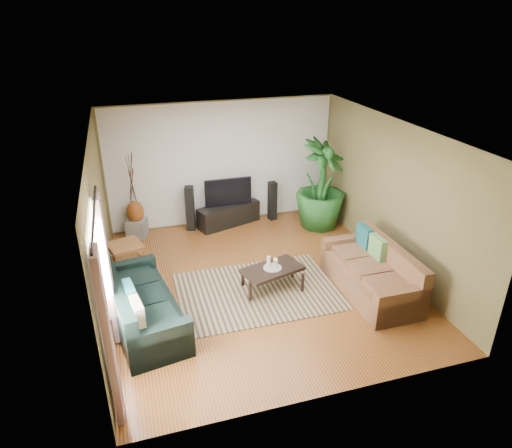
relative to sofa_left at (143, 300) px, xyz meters
name	(u,v)px	position (x,y,z in m)	size (l,w,h in m)	color
floor	(259,282)	(2.02, 0.62, -0.42)	(5.50, 5.50, 0.00)	brown
ceiling	(260,131)	(2.02, 0.62, 2.28)	(5.50, 5.50, 0.00)	white
wall_back	(222,164)	(2.02, 3.37, 0.93)	(5.00, 5.00, 0.00)	brown
wall_front	(332,307)	(2.02, -2.13, 0.93)	(5.00, 5.00, 0.00)	brown
wall_left	(101,232)	(-0.48, 0.62, 0.92)	(5.50, 5.50, 0.00)	brown
wall_right	(393,196)	(4.52, 0.62, 0.92)	(5.50, 5.50, 0.00)	brown
backwall_panel	(222,164)	(2.02, 3.36, 0.93)	(4.90, 4.90, 0.00)	white
window_pane	(101,284)	(-0.46, -0.98, 0.97)	(1.80, 1.80, 0.00)	white
curtain_near	(108,340)	(-0.41, -1.73, 0.72)	(0.08, 0.35, 2.20)	gray
curtain_far	(108,271)	(-0.41, -0.23, 0.72)	(0.08, 0.35, 2.20)	gray
curtain_rod	(94,215)	(-0.41, -0.98, 1.87)	(0.03, 0.03, 1.90)	black
sofa_left	(143,300)	(0.00, 0.00, 0.00)	(2.09, 0.90, 0.85)	black
sofa_right	(371,270)	(3.73, -0.19, 0.00)	(2.00, 0.90, 0.85)	brown
area_rug	(257,291)	(1.91, 0.35, -0.42)	(2.68, 1.90, 0.01)	#9F865E
coffee_table	(272,278)	(2.18, 0.36, -0.22)	(1.00, 0.55, 0.41)	black
candle_tray	(272,268)	(2.18, 0.36, -0.01)	(0.31, 0.31, 0.01)	#9A9B95
candle_tall	(269,262)	(2.12, 0.39, 0.10)	(0.06, 0.06, 0.20)	#F3ECCD
candle_mid	(276,264)	(2.22, 0.32, 0.08)	(0.06, 0.06, 0.16)	beige
candle_short	(275,262)	(2.25, 0.42, 0.06)	(0.06, 0.06, 0.13)	#F2E5CC
tv_stand	(229,215)	(2.08, 3.12, -0.19)	(1.41, 0.42, 0.47)	black
television	(228,192)	(2.08, 3.12, 0.35)	(1.03, 0.06, 0.61)	black
speaker_left	(190,208)	(1.23, 3.12, 0.07)	(0.18, 0.20, 0.99)	black
speaker_right	(272,201)	(3.10, 3.12, 0.02)	(0.16, 0.18, 0.90)	black
potted_plant	(321,185)	(3.98, 2.47, 0.54)	(1.08, 1.08, 1.93)	#1B521E
plant_pot	(319,220)	(3.98, 2.47, -0.29)	(0.36, 0.36, 0.28)	black
pedestal	(137,228)	(0.08, 3.12, -0.23)	(0.38, 0.38, 0.38)	gray
vase	(135,212)	(0.08, 3.12, 0.13)	(0.35, 0.35, 0.49)	brown
side_table	(127,259)	(-0.18, 1.61, -0.13)	(0.55, 0.55, 0.59)	#92602F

